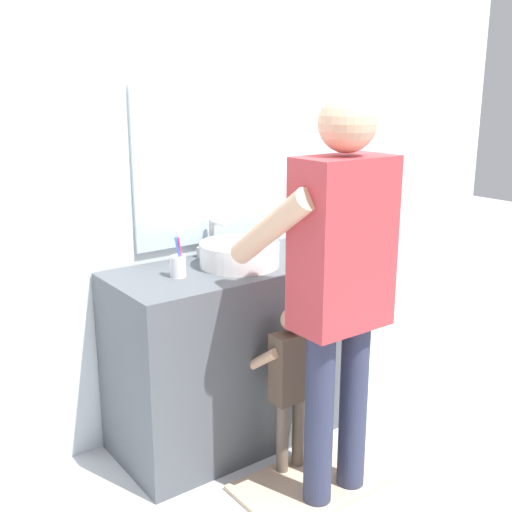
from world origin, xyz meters
TOP-DOWN VIEW (x-y plane):
  - ground_plane at (0.00, 0.00)m, footprint 14.00×14.00m
  - back_wall at (0.00, 0.62)m, footprint 4.40×0.10m
  - vanity_cabinet at (0.00, 0.30)m, footprint 1.21×0.54m
  - sink_basin at (0.00, 0.28)m, footprint 0.37×0.37m
  - faucet at (0.00, 0.50)m, footprint 0.18×0.14m
  - toothbrush_cup at (-0.32, 0.29)m, footprint 0.07×0.07m
  - bath_mat at (0.00, -0.25)m, footprint 0.64×0.40m
  - child_toddler at (0.00, -0.10)m, footprint 0.24×0.24m
  - adult_parent at (0.04, -0.34)m, footprint 0.52×0.55m

SIDE VIEW (x-z plane):
  - ground_plane at x=0.00m, z-range 0.00..0.00m
  - bath_mat at x=0.00m, z-range 0.00..0.02m
  - vanity_cabinet at x=0.00m, z-range 0.00..0.88m
  - child_toddler at x=0.00m, z-range 0.08..0.86m
  - toothbrush_cup at x=-0.32m, z-range 0.83..1.04m
  - sink_basin at x=0.00m, z-range 0.88..0.99m
  - faucet at x=0.00m, z-range 0.87..1.05m
  - adult_parent at x=0.04m, z-range 0.17..1.84m
  - back_wall at x=0.00m, z-range 0.00..2.70m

